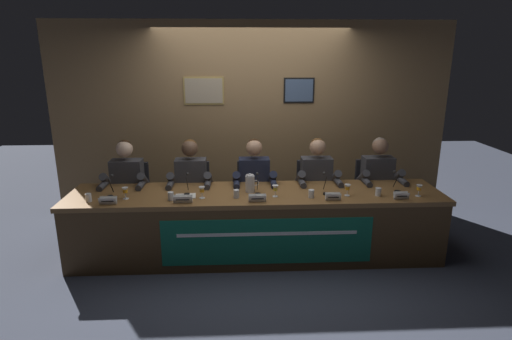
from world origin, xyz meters
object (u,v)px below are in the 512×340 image
object	(u,v)px
nameplate_far_left	(108,201)
water_cup_center	(236,194)
microphone_left	(187,187)
nameplate_far_right	(401,196)
juice_glass_far_left	(125,191)
panelist_center	(254,183)
water_cup_far_left	(89,198)
juice_glass_far_right	(419,188)
conference_table	(257,215)
nameplate_left	(183,199)
chair_right	(313,198)
water_cup_far_right	(378,192)
juice_glass_right	(347,188)
water_cup_left	(171,196)
microphone_center	(258,187)
chair_far_left	(132,201)
panelist_far_left	(126,185)
chair_far_right	(372,197)
microphone_right	(325,187)
nameplate_right	(333,197)
juice_glass_center	(275,189)
panelist_left	(191,184)
water_pitcher_central	(250,183)
nameplate_center	(257,198)
panelist_far_right	(379,181)
document_stack_left	(186,196)
microphone_far_right	(396,185)
water_cup_right	(311,194)
microphone_far_left	(111,189)
panelist_right	(317,182)
chair_center	(254,199)
juice_glass_left	(202,190)

from	to	relation	value
nameplate_far_left	water_cup_center	xyz separation A→B (m)	(1.27, 0.14, -0.00)
microphone_left	nameplate_far_right	xyz separation A→B (m)	(2.22, -0.27, -0.03)
juice_glass_far_left	panelist_center	xyz separation A→B (m)	(1.36, 0.54, -0.11)
water_cup_far_left	juice_glass_far_right	world-z (taller)	juice_glass_far_right
conference_table	nameplate_far_left	bearing A→B (deg)	-172.80
nameplate_far_left	nameplate_left	xyz separation A→B (m)	(0.74, 0.01, 0.00)
chair_right	water_cup_far_right	size ratio (longest dim) A/B	10.67
juice_glass_right	conference_table	bearing A→B (deg)	177.66
water_cup_far_left	water_cup_left	world-z (taller)	same
microphone_center	juice_glass_right	bearing A→B (deg)	-6.26
chair_far_left	panelist_far_left	xyz separation A→B (m)	(0.00, -0.20, 0.28)
chair_far_right	microphone_center	bearing A→B (deg)	-156.48
microphone_right	water_cup_far_right	bearing A→B (deg)	-10.22
panelist_center	nameplate_right	distance (m)	1.04
panelist_far_left	water_cup_far_left	distance (m)	0.64
juice_glass_center	water_cup_far_right	distance (m)	1.09
panelist_far_left	microphone_left	xyz separation A→B (m)	(0.76, -0.41, 0.09)
panelist_left	juice_glass_far_right	world-z (taller)	panelist_left
water_cup_far_left	microphone_right	bearing A→B (deg)	3.24
water_pitcher_central	juice_glass_far_right	bearing A→B (deg)	-7.19
nameplate_center	juice_glass_center	distance (m)	0.26
panelist_far_left	water_cup_far_right	world-z (taller)	panelist_far_left
water_cup_far_right	panelist_center	bearing A→B (deg)	156.35
panelist_far_right	document_stack_left	xyz separation A→B (m)	(-2.24, -0.50, 0.03)
nameplate_right	microphone_far_right	bearing A→B (deg)	18.97
panelist_far_left	chair_right	distance (m)	2.26
panelist_far_left	water_cup_right	xyz separation A→B (m)	(2.06, -0.59, 0.06)
microphone_far_left	water_cup_left	distance (m)	0.66
chair_far_left	panelist_left	world-z (taller)	panelist_left
microphone_center	juice_glass_far_right	distance (m)	1.70
panelist_far_left	panelist_right	distance (m)	2.24
microphone_left	microphone_right	xyz separation A→B (m)	(1.48, -0.05, 0.00)
juice_glass_far_right	water_cup_far_left	bearing A→B (deg)	-179.88
microphone_far_left	water_cup_right	distance (m)	2.10
conference_table	chair_far_right	xyz separation A→B (m)	(1.49, 0.71, -0.07)
chair_far_left	chair_center	distance (m)	1.49
water_cup_far_left	document_stack_left	bearing A→B (deg)	5.98
microphone_center	conference_table	bearing A→B (deg)	-100.48
microphone_left	water_cup_center	world-z (taller)	microphone_left
juice_glass_center	juice_glass_far_right	xyz separation A→B (m)	(1.51, -0.06, 0.00)
panelist_left	nameplate_center	world-z (taller)	panelist_left
water_cup_far_left	panelist_right	size ratio (longest dim) A/B	0.07
water_cup_far_left	water_cup_left	bearing A→B (deg)	0.56
nameplate_far_right	microphone_far_right	distance (m)	0.27
microphone_left	juice_glass_far_left	bearing A→B (deg)	-168.80
juice_glass_left	nameplate_far_right	distance (m)	2.06
juice_glass_center	nameplate_far_right	distance (m)	1.30
panelist_center	chair_far_right	world-z (taller)	panelist_center
juice_glass_right	chair_far_right	world-z (taller)	chair_far_right
chair_right	juice_glass_right	xyz separation A→B (m)	(0.21, -0.75, 0.38)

